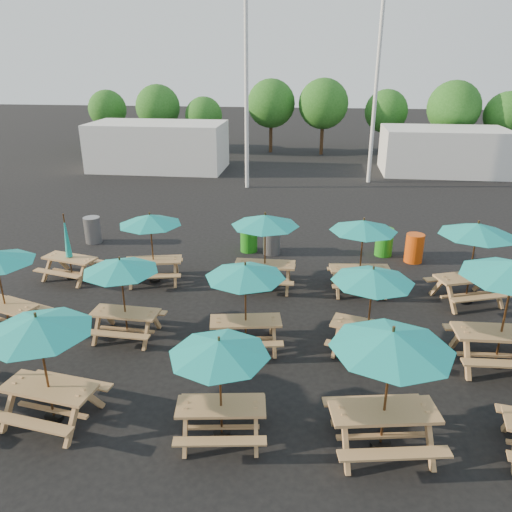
# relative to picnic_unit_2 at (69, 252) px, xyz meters

# --- Properties ---
(ground) EXTENTS (120.00, 120.00, 0.00)m
(ground) POSITION_rel_picnic_unit_2_xyz_m (5.81, -1.69, -0.86)
(ground) COLOR black
(ground) RESTS_ON ground
(picnic_unit_2) EXTENTS (1.94, 1.78, 2.10)m
(picnic_unit_2) POSITION_rel_picnic_unit_2_xyz_m (0.00, 0.00, 0.00)
(picnic_unit_2) COLOR #A7774A
(picnic_unit_2) RESTS_ON ground
(picnic_unit_3) EXTENTS (2.22, 2.22, 2.23)m
(picnic_unit_3) POSITION_rel_picnic_unit_2_xyz_m (2.67, -6.27, 1.06)
(picnic_unit_3) COLOR #A7774A
(picnic_unit_3) RESTS_ON ground
(picnic_unit_4) EXTENTS (1.88, 1.88, 2.07)m
(picnic_unit_4) POSITION_rel_picnic_unit_2_xyz_m (2.98, -3.18, 0.92)
(picnic_unit_4) COLOR #A7774A
(picnic_unit_4) RESTS_ON ground
(picnic_unit_5) EXTENTS (2.23, 2.23, 2.16)m
(picnic_unit_5) POSITION_rel_picnic_unit_2_xyz_m (2.63, 0.10, 1.00)
(picnic_unit_5) COLOR #A7774A
(picnic_unit_5) RESTS_ON ground
(picnic_unit_6) EXTENTS (1.99, 1.99, 2.03)m
(picnic_unit_6) POSITION_rel_picnic_unit_2_xyz_m (5.93, -6.33, 0.88)
(picnic_unit_6) COLOR #A7774A
(picnic_unit_6) RESTS_ON ground
(picnic_unit_7) EXTENTS (2.14, 2.14, 2.13)m
(picnic_unit_7) POSITION_rel_picnic_unit_2_xyz_m (5.94, -3.27, 0.97)
(picnic_unit_7) COLOR #A7774A
(picnic_unit_7) RESTS_ON ground
(picnic_unit_8) EXTENTS (2.00, 2.00, 2.27)m
(picnic_unit_8) POSITION_rel_picnic_unit_2_xyz_m (6.04, 0.11, 1.09)
(picnic_unit_8) COLOR #A7774A
(picnic_unit_8) RESTS_ON ground
(picnic_unit_9) EXTENTS (2.37, 2.37, 2.36)m
(picnic_unit_9) POSITION_rel_picnic_unit_2_xyz_m (8.76, -6.24, 1.17)
(picnic_unit_9) COLOR #A7774A
(picnic_unit_9) RESTS_ON ground
(picnic_unit_10) EXTENTS (2.27, 2.27, 2.13)m
(picnic_unit_10) POSITION_rel_picnic_unit_2_xyz_m (8.76, -3.17, 0.97)
(picnic_unit_10) COLOR #A7774A
(picnic_unit_10) RESTS_ON ground
(picnic_unit_11) EXTENTS (2.09, 2.09, 2.21)m
(picnic_unit_11) POSITION_rel_picnic_unit_2_xyz_m (8.81, 0.14, 1.04)
(picnic_unit_11) COLOR #A7774A
(picnic_unit_11) RESTS_ON ground
(picnic_unit_14) EXTENTS (2.60, 2.60, 2.34)m
(picnic_unit_14) POSITION_rel_picnic_unit_2_xyz_m (11.77, -0.19, 1.15)
(picnic_unit_14) COLOR #A7774A
(picnic_unit_14) RESTS_ON ground
(waste_bin_0) EXTENTS (0.60, 0.60, 0.97)m
(waste_bin_0) POSITION_rel_picnic_unit_2_xyz_m (-0.70, 3.20, -0.38)
(waste_bin_0) COLOR gray
(waste_bin_0) RESTS_ON ground
(waste_bin_1) EXTENTS (0.60, 0.60, 0.97)m
(waste_bin_1) POSITION_rel_picnic_unit_2_xyz_m (5.16, 3.01, -0.38)
(waste_bin_1) COLOR #1E8518
(waste_bin_1) RESTS_ON ground
(waste_bin_2) EXTENTS (0.60, 0.60, 0.97)m
(waste_bin_2) POSITION_rel_picnic_unit_2_xyz_m (5.99, 2.86, -0.38)
(waste_bin_2) COLOR gray
(waste_bin_2) RESTS_ON ground
(waste_bin_3) EXTENTS (0.60, 0.60, 0.97)m
(waste_bin_3) POSITION_rel_picnic_unit_2_xyz_m (9.86, 3.18, -0.38)
(waste_bin_3) COLOR #1E8518
(waste_bin_3) RESTS_ON ground
(waste_bin_4) EXTENTS (0.60, 0.60, 0.97)m
(waste_bin_4) POSITION_rel_picnic_unit_2_xyz_m (10.80, 2.70, -0.38)
(waste_bin_4) COLOR #D8490C
(waste_bin_4) RESTS_ON ground
(mast_0) EXTENTS (0.20, 0.20, 12.00)m
(mast_0) POSITION_rel_picnic_unit_2_xyz_m (3.81, 12.31, 5.14)
(mast_0) COLOR silver
(mast_0) RESTS_ON ground
(mast_1) EXTENTS (0.20, 0.20, 12.00)m
(mast_1) POSITION_rel_picnic_unit_2_xyz_m (10.31, 14.31, 5.14)
(mast_1) COLOR silver
(mast_1) RESTS_ON ground
(event_tent_0) EXTENTS (8.00, 4.00, 2.80)m
(event_tent_0) POSITION_rel_picnic_unit_2_xyz_m (-2.19, 16.31, 0.54)
(event_tent_0) COLOR silver
(event_tent_0) RESTS_ON ground
(event_tent_1) EXTENTS (7.00, 4.00, 2.60)m
(event_tent_1) POSITION_rel_picnic_unit_2_xyz_m (14.81, 17.31, 0.44)
(event_tent_1) COLOR silver
(event_tent_1) RESTS_ON ground
(tree_0) EXTENTS (2.80, 2.80, 4.24)m
(tree_0) POSITION_rel_picnic_unit_2_xyz_m (-8.26, 23.55, 1.97)
(tree_0) COLOR #382314
(tree_0) RESTS_ON ground
(tree_1) EXTENTS (3.11, 3.11, 4.72)m
(tree_1) POSITION_rel_picnic_unit_2_xyz_m (-3.94, 22.21, 2.29)
(tree_1) COLOR #382314
(tree_1) RESTS_ON ground
(tree_2) EXTENTS (2.59, 2.59, 3.93)m
(tree_2) POSITION_rel_picnic_unit_2_xyz_m (-0.58, 21.96, 1.76)
(tree_2) COLOR #382314
(tree_2) RESTS_ON ground
(tree_3) EXTENTS (3.36, 3.36, 5.09)m
(tree_3) POSITION_rel_picnic_unit_2_xyz_m (4.06, 23.02, 2.54)
(tree_3) COLOR #382314
(tree_3) RESTS_ON ground
(tree_4) EXTENTS (3.41, 3.41, 5.17)m
(tree_4) POSITION_rel_picnic_unit_2_xyz_m (7.71, 22.56, 2.59)
(tree_4) COLOR #382314
(tree_4) RESTS_ON ground
(tree_5) EXTENTS (2.94, 2.94, 4.45)m
(tree_5) POSITION_rel_picnic_unit_2_xyz_m (12.03, 22.98, 2.11)
(tree_5) COLOR #382314
(tree_5) RESTS_ON ground
(tree_6) EXTENTS (3.38, 3.38, 5.13)m
(tree_6) POSITION_rel_picnic_unit_2_xyz_m (16.04, 21.20, 2.56)
(tree_6) COLOR #382314
(tree_6) RESTS_ON ground
(tree_7) EXTENTS (2.95, 2.95, 4.48)m
(tree_7) POSITION_rel_picnic_unit_2_xyz_m (19.43, 21.23, 2.13)
(tree_7) COLOR #382314
(tree_7) RESTS_ON ground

